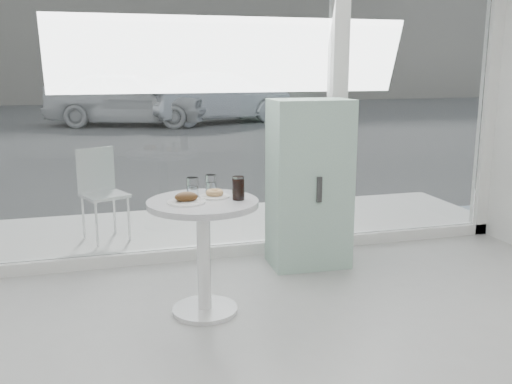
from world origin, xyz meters
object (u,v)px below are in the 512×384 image
object	(u,v)px
water_tumbler_b	(211,185)
cola_glass	(238,189)
main_table	(203,233)
plate_fritter	(187,199)
car_white	(128,98)
water_tumbler_a	(193,188)
patio_chair	(101,188)
car_silver	(217,98)
plate_donut	(215,194)
mint_cabinet	(309,184)

from	to	relation	value
water_tumbler_b	cola_glass	world-z (taller)	cola_glass
main_table	plate_fritter	distance (m)	0.27
car_white	cola_glass	size ratio (longest dim) A/B	28.90
main_table	water_tumbler_a	world-z (taller)	water_tumbler_a
main_table	car_white	size ratio (longest dim) A/B	0.18
patio_chair	car_silver	bearing A→B (deg)	50.21
patio_chair	water_tumbler_a	bearing A→B (deg)	-93.23
water_tumbler_b	cola_glass	bearing A→B (deg)	-64.33
car_silver	plate_donut	size ratio (longest dim) A/B	21.85
patio_chair	water_tumbler_a	world-z (taller)	water_tumbler_a
car_silver	water_tumbler_b	bearing A→B (deg)	148.92
main_table	water_tumbler_a	bearing A→B (deg)	109.14
water_tumbler_b	car_white	bearing A→B (deg)	89.17
cola_glass	car_silver	bearing A→B (deg)	78.66
main_table	car_silver	world-z (taller)	car_silver
car_white	plate_donut	world-z (taller)	car_white
main_table	patio_chair	xyz separation A→B (m)	(-0.62, 1.77, -0.03)
mint_cabinet	plate_donut	world-z (taller)	mint_cabinet
car_silver	water_tumbler_b	xyz separation A→B (m)	(-2.66, -12.36, 0.11)
patio_chair	water_tumbler_b	size ratio (longest dim) A/B	6.87
plate_fritter	cola_glass	distance (m)	0.34
car_silver	mint_cabinet	bearing A→B (deg)	152.65
main_table	plate_fritter	size ratio (longest dim) A/B	3.15
mint_cabinet	patio_chair	xyz separation A→B (m)	(-1.62, 1.07, -0.16)
car_white	plate_donut	bearing A→B (deg)	-161.04
main_table	cola_glass	xyz separation A→B (m)	(0.23, -0.04, 0.29)
plate_fritter	cola_glass	bearing A→B (deg)	-0.17
water_tumbler_b	car_silver	bearing A→B (deg)	77.86
water_tumbler_b	cola_glass	xyz separation A→B (m)	(0.13, -0.26, 0.02)
plate_donut	car_silver	bearing A→B (deg)	77.97
water_tumbler_a	car_silver	bearing A→B (deg)	77.32
main_table	patio_chair	bearing A→B (deg)	109.21
car_silver	plate_donut	xyz separation A→B (m)	(-2.67, -12.52, 0.07)
car_white	cola_glass	xyz separation A→B (m)	(-0.05, -12.60, 0.09)
car_silver	plate_donut	world-z (taller)	car_silver
plate_fritter	water_tumbler_b	size ratio (longest dim) A/B	2.01
patio_chair	plate_donut	xyz separation A→B (m)	(0.71, -1.71, 0.27)
patio_chair	plate_fritter	bearing A→B (deg)	-96.75
car_white	water_tumbler_a	world-z (taller)	car_white
patio_chair	car_white	xyz separation A→B (m)	(0.89, 10.79, 0.23)
cola_glass	patio_chair	bearing A→B (deg)	114.97
water_tumbler_a	water_tumbler_b	distance (m)	0.17
main_table	car_silver	xyz separation A→B (m)	(2.76, 12.58, 0.17)
car_silver	water_tumbler_a	bearing A→B (deg)	148.38
water_tumbler_a	main_table	bearing A→B (deg)	-70.86
water_tumbler_b	main_table	bearing A→B (deg)	-114.22
car_silver	patio_chair	bearing A→B (deg)	143.72
car_silver	cola_glass	bearing A→B (deg)	149.72
patio_chair	plate_fritter	size ratio (longest dim) A/B	3.41
patio_chair	plate_donut	bearing A→B (deg)	-89.89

